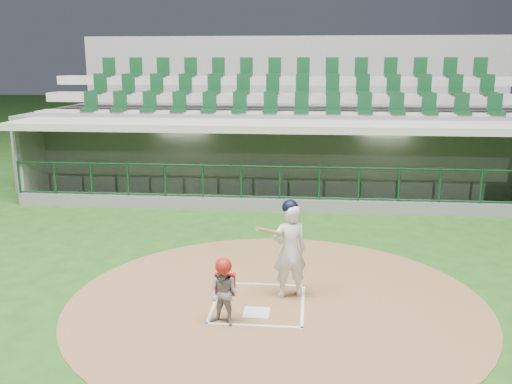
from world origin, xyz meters
TOP-DOWN VIEW (x-y plane):
  - ground at (0.00, 0.00)m, footprint 120.00×120.00m
  - dirt_circle at (0.30, -0.20)m, footprint 7.20×7.20m
  - home_plate at (0.00, -0.70)m, footprint 0.43×0.43m
  - batter_box_chalk at (0.00, -0.30)m, footprint 1.55×1.80m
  - dugout_structure at (0.01, 7.81)m, footprint 16.40×3.70m
  - seating_deck at (0.00, 10.91)m, footprint 17.00×6.72m
  - batter at (0.50, 0.06)m, footprint 0.90×0.94m
  - catcher at (-0.47, -1.13)m, footprint 0.60×0.53m

SIDE VIEW (x-z plane):
  - ground at x=0.00m, z-range 0.00..0.00m
  - dirt_circle at x=0.30m, z-range 0.00..0.01m
  - batter_box_chalk at x=0.00m, z-range 0.01..0.02m
  - home_plate at x=0.00m, z-range 0.01..0.03m
  - catcher at x=-0.47m, z-range 0.01..1.11m
  - batter at x=0.50m, z-range 0.02..1.77m
  - dugout_structure at x=0.01m, z-range -0.53..2.47m
  - seating_deck at x=0.00m, z-range -1.15..4.00m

